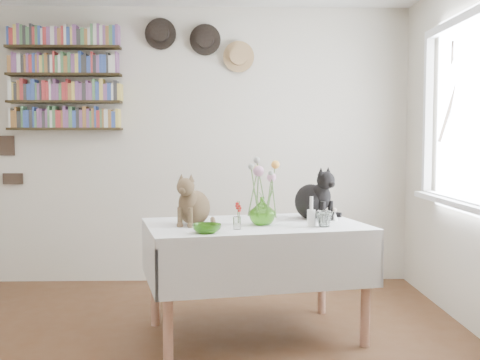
{
  "coord_description": "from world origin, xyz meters",
  "views": [
    {
      "loc": [
        0.32,
        -3.26,
        1.32
      ],
      "look_at": [
        0.42,
        0.58,
        1.05
      ],
      "focal_mm": 45.0,
      "sensor_mm": 36.0,
      "label": 1
    }
  ],
  "objects_px": {
    "black_cat": "(311,192)",
    "bookshelf_unit": "(64,79)",
    "dining_table": "(255,251)",
    "flower_vase": "(262,211)",
    "tabby_cat": "(194,198)"
  },
  "relations": [
    {
      "from": "dining_table",
      "to": "flower_vase",
      "type": "xyz_separation_m",
      "value": [
        0.05,
        -0.07,
        0.28
      ]
    },
    {
      "from": "dining_table",
      "to": "black_cat",
      "type": "bearing_deg",
      "value": 29.53
    },
    {
      "from": "black_cat",
      "to": "bookshelf_unit",
      "type": "relative_size",
      "value": 0.37
    },
    {
      "from": "tabby_cat",
      "to": "black_cat",
      "type": "height_order",
      "value": "black_cat"
    },
    {
      "from": "bookshelf_unit",
      "to": "dining_table",
      "type": "bearing_deg",
      "value": -42.44
    },
    {
      "from": "dining_table",
      "to": "tabby_cat",
      "type": "relative_size",
      "value": 4.57
    },
    {
      "from": "flower_vase",
      "to": "tabby_cat",
      "type": "bearing_deg",
      "value": 174.65
    },
    {
      "from": "tabby_cat",
      "to": "bookshelf_unit",
      "type": "bearing_deg",
      "value": 151.5
    },
    {
      "from": "tabby_cat",
      "to": "flower_vase",
      "type": "relative_size",
      "value": 1.89
    },
    {
      "from": "black_cat",
      "to": "flower_vase",
      "type": "xyz_separation_m",
      "value": [
        -0.36,
        -0.3,
        -0.1
      ]
    },
    {
      "from": "flower_vase",
      "to": "black_cat",
      "type": "bearing_deg",
      "value": 39.77
    },
    {
      "from": "dining_table",
      "to": "tabby_cat",
      "type": "xyz_separation_m",
      "value": [
        -0.4,
        -0.03,
        0.36
      ]
    },
    {
      "from": "tabby_cat",
      "to": "black_cat",
      "type": "xyz_separation_m",
      "value": [
        0.8,
        0.26,
        0.01
      ]
    },
    {
      "from": "tabby_cat",
      "to": "flower_vase",
      "type": "bearing_deg",
      "value": 17.15
    },
    {
      "from": "black_cat",
      "to": "flower_vase",
      "type": "bearing_deg",
      "value": -179.4
    }
  ]
}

